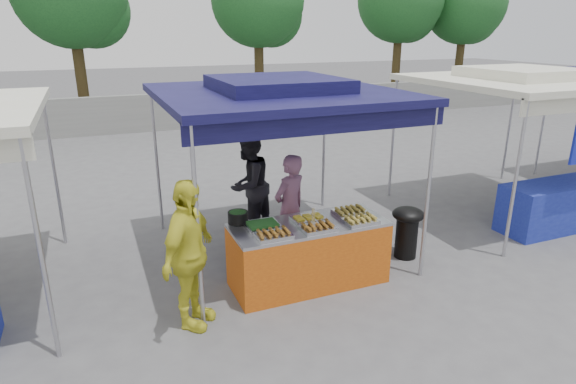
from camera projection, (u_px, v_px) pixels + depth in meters
name	position (u px, v px, depth m)	size (l,w,h in m)	color
ground_plane	(305.00, 279.00, 6.47)	(80.00, 80.00, 0.00)	#515053
back_wall	(168.00, 112.00, 15.90)	(40.00, 0.25, 1.20)	slate
main_canopy	(278.00, 92.00, 6.55)	(3.20, 3.20, 2.57)	#A9A8AF
neighbor_stall_right	(535.00, 129.00, 8.09)	(3.20, 3.20, 2.57)	#A9A8AF
tree_2	(261.00, 4.00, 17.99)	(3.53, 3.48, 5.98)	#3A2E16
tree_3	(403.00, 3.00, 20.41)	(3.65, 3.62, 6.22)	#3A2E16
tree_4	(467.00, 7.00, 21.25)	(3.56, 3.51, 6.03)	#3A2E16
vendor_table	(309.00, 253.00, 6.24)	(2.00, 0.80, 0.85)	#AE490F
food_tray_fl	(273.00, 235.00, 5.68)	(0.42, 0.30, 0.07)	#B4B3B8
food_tray_fm	(318.00, 227.00, 5.89)	(0.42, 0.30, 0.07)	#B4B3B8
food_tray_fr	(360.00, 220.00, 6.10)	(0.42, 0.30, 0.07)	#B4B3B8
food_tray_bl	(263.00, 226.00, 5.94)	(0.42, 0.30, 0.07)	#B4B3B8
food_tray_bm	(308.00, 218.00, 6.17)	(0.42, 0.30, 0.07)	#B4B3B8
food_tray_br	(350.00, 212.00, 6.40)	(0.42, 0.30, 0.07)	#B4B3B8
cooking_pot	(238.00, 217.00, 6.09)	(0.26, 0.26, 0.15)	black
skewer_cup	(313.00, 226.00, 5.91)	(0.07, 0.07, 0.09)	#A9A8AF
wok_burner	(407.00, 228.00, 6.97)	(0.46, 0.46, 0.77)	black
crate_left	(257.00, 260.00, 6.66)	(0.52, 0.36, 0.31)	navy
crate_right	(305.00, 247.00, 7.09)	(0.45, 0.31, 0.27)	navy
crate_stacked	(305.00, 231.00, 7.00)	(0.44, 0.31, 0.27)	navy
vendor_woman	(290.00, 208.00, 6.79)	(0.57, 0.38, 1.57)	#7B4E6B
helper_man	(249.00, 185.00, 7.57)	(0.84, 0.65, 1.72)	black
customer_person	(189.00, 256.00, 5.21)	(1.01, 0.42, 1.72)	gold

